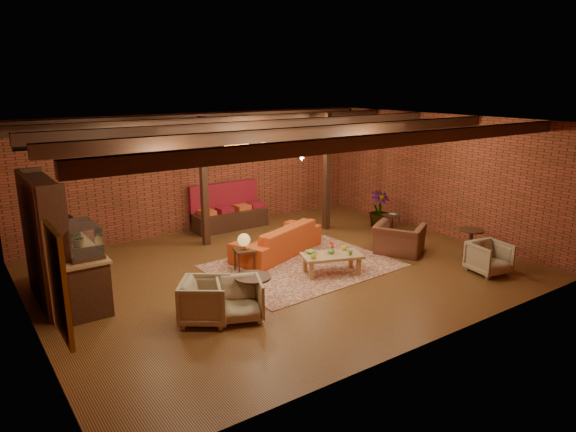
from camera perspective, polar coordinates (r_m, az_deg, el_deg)
floor at (r=11.34m, az=-0.47°, el=-5.97°), size 10.00×10.00×0.00m
ceiling at (r=10.63m, az=-0.51°, el=10.37°), size 10.00×8.00×0.02m
wall_back at (r=14.30m, az=-9.59°, el=4.85°), size 10.00×0.02×3.20m
wall_front at (r=8.01m, az=15.87°, el=-3.40°), size 10.00×0.02×3.20m
wall_left at (r=9.14m, az=-27.37°, el=-2.28°), size 0.02×8.00×3.20m
wall_right at (r=14.25m, az=16.42°, el=4.42°), size 0.02×8.00×3.20m
ceiling_beams at (r=10.64m, az=-0.51°, el=9.72°), size 9.80×6.40×0.22m
ceiling_pipe at (r=12.02m, az=-4.86°, el=9.16°), size 9.60×0.12×0.12m
post_left at (r=12.80m, az=-9.32°, el=3.70°), size 0.16×0.16×3.20m
post_right at (r=14.09m, az=4.36°, el=4.87°), size 0.16×0.16×3.20m
service_counter at (r=10.45m, az=-22.76°, el=-4.36°), size 0.80×2.50×1.60m
plant_counter at (r=10.54m, az=-22.70°, el=-1.80°), size 0.35×0.39×0.30m
shelving_hutch at (r=10.37m, az=-25.25°, el=-2.46°), size 0.52×2.00×2.40m
chalkboard_menu at (r=6.98m, az=-24.12°, el=-6.88°), size 0.08×0.96×1.46m
banquette at (r=14.39m, az=-6.48°, el=0.55°), size 2.10×0.70×1.00m
service_sign at (r=13.66m, az=-5.80°, el=7.71°), size 0.86×0.06×0.30m
ceiling_spotlights at (r=10.67m, az=-0.51°, el=8.55°), size 6.40×4.40×0.28m
rug at (r=11.55m, az=1.66°, el=-5.55°), size 4.04×3.19×0.01m
sofa at (r=12.22m, az=-1.23°, el=-2.61°), size 2.69×1.81×0.73m
coffee_table at (r=11.02m, az=4.81°, el=-4.51°), size 1.41×1.03×0.69m
side_table_lamp at (r=11.05m, az=-4.91°, el=-2.99°), size 0.49×0.49×0.86m
round_table_left at (r=9.23m, az=-3.91°, el=-7.96°), size 0.65×0.65×0.68m
armchair_a at (r=8.99m, az=-9.16°, el=-9.06°), size 1.09×1.10×0.84m
armchair_b at (r=9.02m, az=-5.40°, el=-9.00°), size 0.98×0.95×0.79m
armchair_right at (r=12.50m, az=12.27°, el=-1.97°), size 1.17×1.32×0.97m
side_table_book at (r=14.42m, az=11.39°, el=0.01°), size 0.47×0.47×0.46m
round_table_right at (r=12.76m, az=19.66°, el=-2.37°), size 0.57×0.57×0.66m
armchair_far at (r=11.83m, az=21.45°, el=-4.19°), size 0.84×0.81×0.76m
plant_tall at (r=14.38m, az=10.29°, el=4.66°), size 1.99×1.99×3.09m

